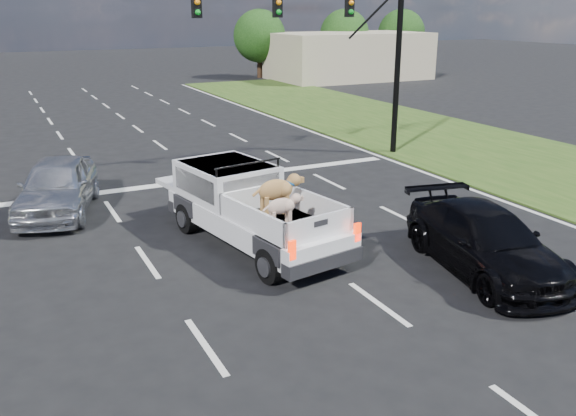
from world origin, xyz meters
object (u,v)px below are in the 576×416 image
object	(u,v)px
pickup_truck	(249,206)
black_coupe	(485,241)
silver_sedan	(57,186)
traffic_signal	(344,29)

from	to	relation	value
pickup_truck	black_coupe	bearing A→B (deg)	-53.70
pickup_truck	silver_sedan	world-z (taller)	pickup_truck
traffic_signal	pickup_truck	distance (m)	9.84
traffic_signal	silver_sedan	size ratio (longest dim) A/B	2.04
traffic_signal	silver_sedan	bearing A→B (deg)	-169.48
pickup_truck	black_coupe	size ratio (longest dim) A/B	1.19
pickup_truck	silver_sedan	distance (m)	5.94
traffic_signal	black_coupe	bearing A→B (deg)	-103.93
traffic_signal	black_coupe	size ratio (longest dim) A/B	1.94
silver_sedan	pickup_truck	bearing A→B (deg)	-32.43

